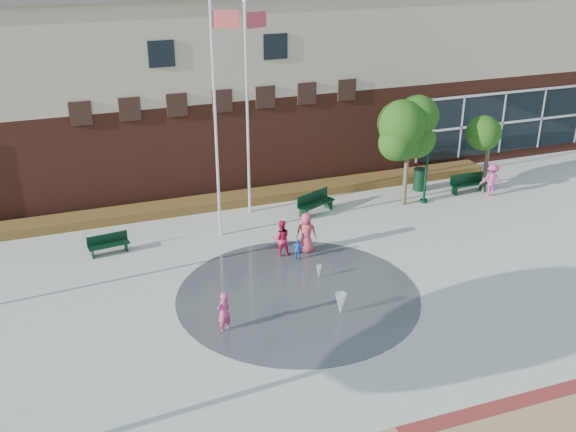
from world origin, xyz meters
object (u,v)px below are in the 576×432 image
object	(u,v)px
flagpole_left	(216,110)
trash_can	(420,179)
flagpole_right	(248,100)
child_splash	(224,312)
bench_left	(109,248)

from	to	relation	value
flagpole_left	trash_can	size ratio (longest dim) A/B	8.74
flagpole_left	trash_can	world-z (taller)	flagpole_left
flagpole_right	child_splash	bearing A→B (deg)	-129.49
flagpole_left	bench_left	size ratio (longest dim) A/B	5.87
flagpole_right	trash_can	bearing A→B (deg)	-19.25
flagpole_right	child_splash	size ratio (longest dim) A/B	6.61
flagpole_right	child_splash	world-z (taller)	flagpole_right
child_splash	flagpole_left	bearing A→B (deg)	-131.73
flagpole_left	bench_left	distance (m)	6.75
flagpole_left	bench_left	xyz separation A→B (m)	(-4.52, -0.13, -5.00)
flagpole_right	child_splash	xyz separation A→B (m)	(-3.55, -8.71, -4.38)
flagpole_right	child_splash	distance (m)	10.37
bench_left	child_splash	xyz separation A→B (m)	(2.81, -6.67, 0.43)
trash_can	child_splash	distance (m)	14.58
flagpole_right	bench_left	xyz separation A→B (m)	(-6.36, -2.04, -4.81)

